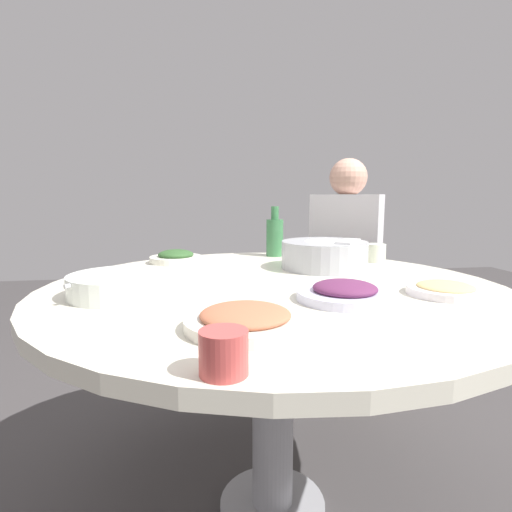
# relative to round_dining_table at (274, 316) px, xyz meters

# --- Properties ---
(ground) EXTENTS (8.00, 8.00, 0.00)m
(ground) POSITION_rel_round_dining_table_xyz_m (0.00, 0.00, -0.66)
(ground) COLOR #3E3B3B
(round_dining_table) EXTENTS (1.36, 1.36, 0.76)m
(round_dining_table) POSITION_rel_round_dining_table_xyz_m (0.00, 0.00, 0.00)
(round_dining_table) COLOR #99999E
(round_dining_table) RESTS_ON ground
(rice_bowl) EXTENTS (0.31, 0.31, 0.11)m
(rice_bowl) POSITION_rel_round_dining_table_xyz_m (-0.23, -0.23, 0.15)
(rice_bowl) COLOR #B2B5BA
(rice_bowl) RESTS_ON round_dining_table
(soup_bowl) EXTENTS (0.28, 0.28, 0.06)m
(soup_bowl) POSITION_rel_round_dining_table_xyz_m (0.43, 0.08, 0.13)
(soup_bowl) COLOR white
(soup_bowl) RESTS_ON round_dining_table
(dish_greens) EXTENTS (0.21, 0.21, 0.05)m
(dish_greens) POSITION_rel_round_dining_table_xyz_m (0.31, -0.44, 0.12)
(dish_greens) COLOR silver
(dish_greens) RESTS_ON round_dining_table
(dish_eggplant) EXTENTS (0.25, 0.25, 0.05)m
(dish_eggplant) POSITION_rel_round_dining_table_xyz_m (-0.14, 0.21, 0.12)
(dish_eggplant) COLOR silver
(dish_eggplant) RESTS_ON round_dining_table
(dish_tofu_braise) EXTENTS (0.25, 0.25, 0.05)m
(dish_tofu_braise) POSITION_rel_round_dining_table_xyz_m (0.14, 0.39, 0.12)
(dish_tofu_braise) COLOR silver
(dish_tofu_braise) RESTS_ON round_dining_table
(dish_noodles) EXTENTS (0.20, 0.20, 0.03)m
(dish_noodles) POSITION_rel_round_dining_table_xyz_m (-0.43, 0.20, 0.11)
(dish_noodles) COLOR white
(dish_noodles) RESTS_ON round_dining_table
(green_bottle) EXTENTS (0.07, 0.07, 0.22)m
(green_bottle) POSITION_rel_round_dining_table_xyz_m (-0.12, -0.56, 0.19)
(green_bottle) COLOR #397646
(green_bottle) RESTS_ON round_dining_table
(tea_cup_near) EXTENTS (0.08, 0.08, 0.07)m
(tea_cup_near) POSITION_rel_round_dining_table_xyz_m (-0.48, -0.34, 0.14)
(tea_cup_near) COLOR silver
(tea_cup_near) RESTS_ON round_dining_table
(tea_cup_far) EXTENTS (0.07, 0.07, 0.07)m
(tea_cup_far) POSITION_rel_round_dining_table_xyz_m (0.19, 0.60, 0.13)
(tea_cup_far) COLOR #C64946
(tea_cup_far) RESTS_ON round_dining_table
(tea_cup_side) EXTENTS (0.07, 0.07, 0.06)m
(tea_cup_side) POSITION_rel_round_dining_table_xyz_m (-0.34, -0.48, 0.13)
(tea_cup_side) COLOR #D0553B
(tea_cup_side) RESTS_ON round_dining_table
(stool_for_diner_left) EXTENTS (0.36, 0.36, 0.45)m
(stool_for_diner_left) POSITION_rel_round_dining_table_xyz_m (-0.54, -0.81, -0.43)
(stool_for_diner_left) COLOR brown
(stool_for_diner_left) RESTS_ON ground
(diner_left) EXTENTS (0.45, 0.46, 0.76)m
(diner_left) POSITION_rel_round_dining_table_xyz_m (-0.54, -0.81, 0.11)
(diner_left) COLOR #2D333D
(diner_left) RESTS_ON stool_for_diner_left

